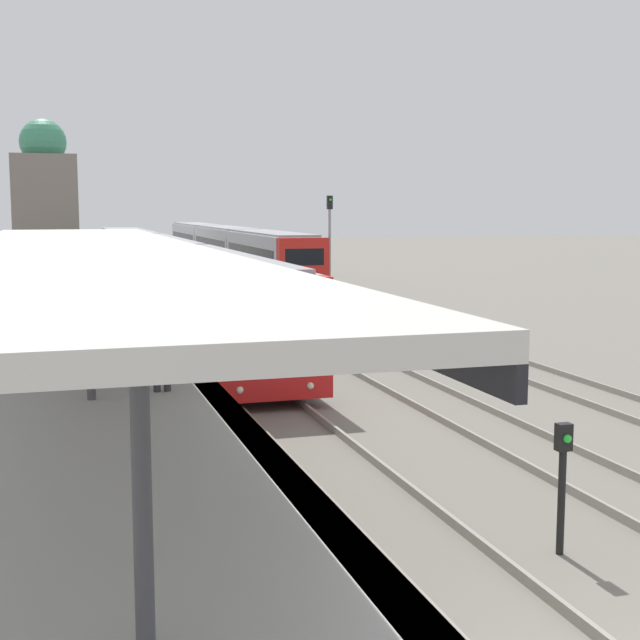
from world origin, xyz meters
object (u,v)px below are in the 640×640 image
train_far (228,246)px  signal_mast_far (330,232)px  signal_post_near (563,473)px  person_on_platform (161,341)px  train_near (157,268)px

train_far → signal_mast_far: signal_mast_far is taller
signal_mast_far → signal_post_near: bearing=-102.5°
person_on_platform → train_far: size_ratio=0.04×
signal_post_near → signal_mast_far: 35.42m
train_far → signal_post_near: bearing=-96.4°
train_far → signal_post_near: 54.75m
signal_mast_far → train_near: bearing=-162.7°
signal_post_near → signal_mast_far: size_ratio=0.34×
person_on_platform → train_near: 24.56m
train_far → signal_mast_far: bearing=-85.5°
signal_post_near → signal_mast_far: signal_mast_far is taller
train_near → person_on_platform: bearing=-96.2°
signal_mast_far → person_on_platform: bearing=-113.7°
person_on_platform → train_far: 48.31m
person_on_platform → signal_post_near: 8.45m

